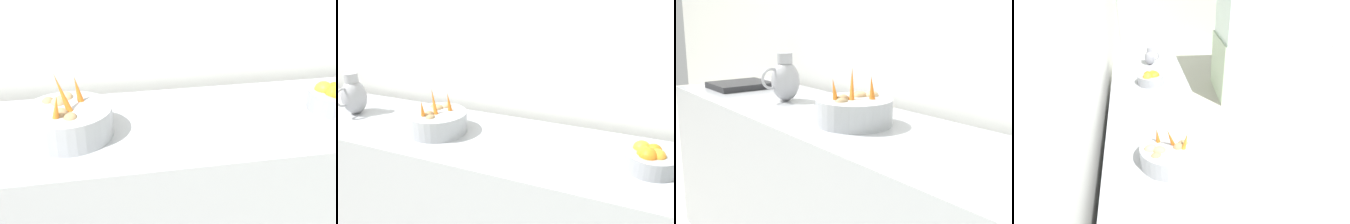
# 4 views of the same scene
# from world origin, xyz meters

# --- Properties ---
(prep_counter) EXTENTS (0.66, 3.33, 0.93)m
(prep_counter) POSITION_xyz_m (-1.51, -0.07, 0.46)
(prep_counter) COLOR #9EA0A5
(prep_counter) RESTS_ON ground_plane
(vegetable_colander) EXTENTS (0.32, 0.32, 0.24)m
(vegetable_colander) POSITION_xyz_m (-1.48, -0.28, 0.98)
(vegetable_colander) COLOR #9EA0A5
(vegetable_colander) RESTS_ON prep_counter
(orange_bowl) EXTENTS (0.23, 0.23, 0.12)m
(orange_bowl) POSITION_xyz_m (-1.50, 0.79, 0.98)
(orange_bowl) COLOR gray
(orange_bowl) RESTS_ON prep_counter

